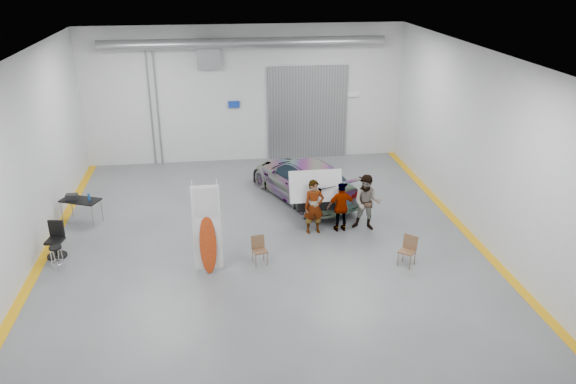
{
  "coord_description": "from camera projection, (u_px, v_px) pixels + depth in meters",
  "views": [
    {
      "loc": [
        -1.39,
        -16.41,
        8.57
      ],
      "look_at": [
        0.87,
        0.31,
        1.5
      ],
      "focal_mm": 35.0,
      "sensor_mm": 36.0,
      "label": 1
    }
  ],
  "objects": [
    {
      "name": "sedan_car",
      "position": [
        303.0,
        179.0,
        21.38
      ],
      "size": [
        4.04,
        5.75,
        1.54
      ],
      "primitive_type": "imported",
      "rotation": [
        0.0,
        0.0,
        3.53
      ],
      "color": "silver",
      "rests_on": "ground"
    },
    {
      "name": "person_a",
      "position": [
        314.0,
        207.0,
        18.6
      ],
      "size": [
        0.7,
        0.49,
        1.86
      ],
      "primitive_type": "imported",
      "rotation": [
        0.0,
        0.0,
        0.06
      ],
      "color": "#987552",
      "rests_on": "ground"
    },
    {
      "name": "ground",
      "position": [
        263.0,
        239.0,
        18.48
      ],
      "size": [
        16.0,
        16.0,
        0.0
      ],
      "primitive_type": "plane",
      "color": "#585A5F",
      "rests_on": "ground"
    },
    {
      "name": "person_c",
      "position": [
        341.0,
        207.0,
        18.75
      ],
      "size": [
        1.02,
        0.47,
        1.72
      ],
      "primitive_type": "imported",
      "rotation": [
        0.0,
        0.0,
        3.2
      ],
      "color": "#A85338",
      "rests_on": "ground"
    },
    {
      "name": "surfboard_display",
      "position": [
        207.0,
        236.0,
        16.1
      ],
      "size": [
        0.82,
        0.24,
        2.91
      ],
      "rotation": [
        0.0,
        0.0,
        0.02
      ],
      "color": "white",
      "rests_on": "ground"
    },
    {
      "name": "work_table",
      "position": [
        78.0,
        200.0,
        19.38
      ],
      "size": [
        1.48,
        1.14,
        1.09
      ],
      "rotation": [
        0.0,
        0.0,
        -0.41
      ],
      "color": "gray",
      "rests_on": "ground"
    },
    {
      "name": "folding_chair_near",
      "position": [
        260.0,
        256.0,
        16.89
      ],
      "size": [
        0.49,
        0.51,
        0.87
      ],
      "rotation": [
        0.0,
        0.0,
        0.21
      ],
      "color": "brown",
      "rests_on": "ground"
    },
    {
      "name": "person_b",
      "position": [
        367.0,
        203.0,
        18.81
      ],
      "size": [
        1.15,
        1.02,
        1.95
      ],
      "primitive_type": "imported",
      "rotation": [
        0.0,
        0.0,
        -0.37
      ],
      "color": "slate",
      "rests_on": "ground"
    },
    {
      "name": "folding_chair_far",
      "position": [
        407.0,
        257.0,
        16.8
      ],
      "size": [
        0.61,
        0.69,
        0.93
      ],
      "rotation": [
        0.0,
        0.0,
        -0.73
      ],
      "color": "brown",
      "rests_on": "ground"
    },
    {
      "name": "office_chair",
      "position": [
        56.0,
        242.0,
        17.26
      ],
      "size": [
        0.6,
        0.6,
        1.12
      ],
      "rotation": [
        0.0,
        0.0,
        -0.18
      ],
      "color": "black",
      "rests_on": "ground"
    },
    {
      "name": "room_shell",
      "position": [
        262.0,
        101.0,
        18.97
      ],
      "size": [
        14.02,
        16.18,
        6.01
      ],
      "color": "silver",
      "rests_on": "ground"
    },
    {
      "name": "shop_stool",
      "position": [
        57.0,
        258.0,
        16.55
      ],
      "size": [
        0.38,
        0.38,
        0.75
      ],
      "rotation": [
        0.0,
        0.0,
        0.06
      ],
      "color": "black",
      "rests_on": "ground"
    },
    {
      "name": "trunk_lid",
      "position": [
        314.0,
        183.0,
        18.87
      ],
      "size": [
        1.8,
        1.09,
        0.04
      ],
      "primitive_type": "cube",
      "color": "silver",
      "rests_on": "sedan_car"
    }
  ]
}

